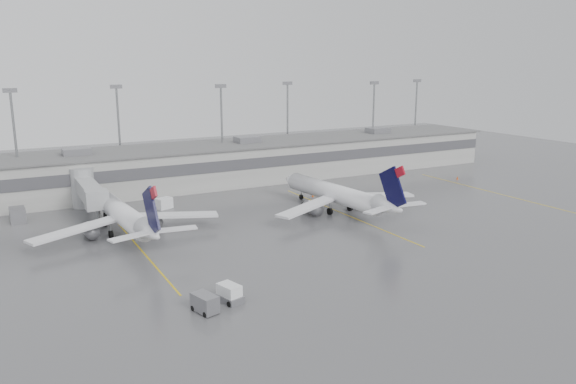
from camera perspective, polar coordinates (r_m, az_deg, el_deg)
name	(u,v)px	position (r m, az deg, el deg)	size (l,w,h in m)	color
ground	(334,279)	(67.39, 4.73, -8.84)	(260.00, 260.00, 0.00)	#4E4E50
terminal	(181,167)	(117.34, -10.82, 2.55)	(152.00, 17.00, 9.45)	#9D9D98
light_masts	(171,126)	(121.69, -11.81, 6.62)	(142.40, 8.00, 20.60)	gray
jet_bridge_right	(87,190)	(101.19, -19.78, 0.17)	(4.00, 17.20, 7.00)	gray
stand_markings	(250,228)	(87.32, -3.88, -3.66)	(105.25, 40.00, 0.01)	gold
jet_mid_left	(123,214)	(86.47, -16.38, -2.18)	(27.93, 31.40, 10.15)	white
jet_mid_right	(338,194)	(95.88, 5.12, -0.19)	(28.31, 31.86, 10.31)	white
baggage_tug	(229,295)	(61.40, -5.98, -10.35)	(2.64, 3.40, 1.94)	white
baggage_cart	(205,303)	(59.24, -8.45, -11.08)	(2.43, 3.31, 1.90)	slate
gse_uld_b	(164,203)	(100.77, -12.48, -1.12)	(2.66, 1.77, 1.89)	white
gse_uld_c	(322,190)	(108.97, 3.52, 0.21)	(2.54, 1.70, 1.80)	white
gse_loader	(18,215)	(100.02, -25.77, -2.12)	(2.30, 3.68, 2.30)	slate
cone_b	(65,231)	(90.70, -21.71, -3.73)	(0.42, 0.42, 0.66)	#F04A05
cone_c	(313,195)	(107.27, 2.53, -0.30)	(0.41, 0.41, 0.65)	#F04A05
cone_d	(457,178)	(128.48, 16.83, 1.39)	(0.44, 0.44, 0.70)	#F04A05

